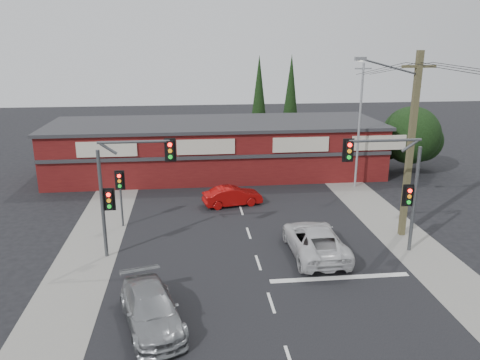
{
  "coord_description": "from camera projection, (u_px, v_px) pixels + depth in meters",
  "views": [
    {
      "loc": [
        -3.16,
        -20.14,
        10.43
      ],
      "look_at": [
        -0.61,
        3.0,
        3.5
      ],
      "focal_mm": 35.0,
      "sensor_mm": 36.0,
      "label": 1
    }
  ],
  "objects": [
    {
      "name": "road_strip",
      "position": [
        247.0,
        227.0,
        27.26
      ],
      "size": [
        14.0,
        70.0,
        0.01
      ],
      "primitive_type": "cube",
      "color": "black",
      "rests_on": "ground"
    },
    {
      "name": "traffic_mast_right",
      "position": [
        395.0,
        178.0,
        23.05
      ],
      "size": [
        3.96,
        0.27,
        5.97
      ],
      "color": "#47494C",
      "rests_on": "ground"
    },
    {
      "name": "stop_line",
      "position": [
        340.0,
        278.0,
        21.43
      ],
      "size": [
        6.5,
        0.35,
        0.01
      ],
      "primitive_type": "cube",
      "color": "silver",
      "rests_on": "ground"
    },
    {
      "name": "steel_pole",
      "position": [
        359.0,
        124.0,
        33.53
      ],
      "size": [
        1.2,
        0.16,
        9.0
      ],
      "color": "gray",
      "rests_on": "ground"
    },
    {
      "name": "conifer_near",
      "position": [
        259.0,
        96.0,
        44.17
      ],
      "size": [
        1.8,
        1.8,
        9.25
      ],
      "color": "#2D2116",
      "rests_on": "ground"
    },
    {
      "name": "shop_building",
      "position": [
        217.0,
        147.0,
        37.97
      ],
      "size": [
        27.3,
        8.4,
        4.22
      ],
      "color": "#4E0F10",
      "rests_on": "ground"
    },
    {
      "name": "ground",
      "position": [
        259.0,
        267.0,
        22.5
      ],
      "size": [
        120.0,
        120.0,
        0.0
      ],
      "primitive_type": "plane",
      "color": "black",
      "rests_on": "ground"
    },
    {
      "name": "pedestal_signal",
      "position": [
        120.0,
        187.0,
        26.78
      ],
      "size": [
        0.55,
        0.27,
        3.38
      ],
      "color": "#47494C",
      "rests_on": "ground"
    },
    {
      "name": "white_suv",
      "position": [
        315.0,
        240.0,
        23.64
      ],
      "size": [
        2.55,
        5.49,
        1.52
      ],
      "primitive_type": "imported",
      "rotation": [
        0.0,
        0.0,
        3.14
      ],
      "color": "silver",
      "rests_on": "ground"
    },
    {
      "name": "tree_cluster",
      "position": [
        410.0,
        138.0,
        37.92
      ],
      "size": [
        5.9,
        5.1,
        5.5
      ],
      "color": "#2D2116",
      "rests_on": "ground"
    },
    {
      "name": "traffic_mast_left",
      "position": [
        123.0,
        181.0,
        22.61
      ],
      "size": [
        3.77,
        0.27,
        5.97
      ],
      "color": "#47494C",
      "rests_on": "ground"
    },
    {
      "name": "red_sedan",
      "position": [
        232.0,
        196.0,
        30.76
      ],
      "size": [
        4.05,
        2.11,
        1.27
      ],
      "primitive_type": "imported",
      "rotation": [
        0.0,
        0.0,
        1.78
      ],
      "color": "#980A09",
      "rests_on": "ground"
    },
    {
      "name": "verge_left",
      "position": [
        97.0,
        233.0,
        26.37
      ],
      "size": [
        3.0,
        70.0,
        0.02
      ],
      "primitive_type": "cube",
      "color": "gray",
      "rests_on": "ground"
    },
    {
      "name": "silver_suv",
      "position": [
        151.0,
        309.0,
        17.69
      ],
      "size": [
        3.14,
        5.11,
        1.38
      ],
      "primitive_type": "imported",
      "rotation": [
        0.0,
        0.0,
        0.27
      ],
      "color": "gray",
      "rests_on": "ground"
    },
    {
      "name": "conifer_far",
      "position": [
        291.0,
        93.0,
        46.44
      ],
      "size": [
        1.8,
        1.8,
        9.25
      ],
      "color": "#2D2116",
      "rests_on": "ground"
    },
    {
      "name": "verge_right",
      "position": [
        387.0,
        221.0,
        28.15
      ],
      "size": [
        3.0,
        70.0,
        0.02
      ],
      "primitive_type": "cube",
      "color": "gray",
      "rests_on": "ground"
    },
    {
      "name": "utility_pole",
      "position": [
        409.0,
        140.0,
        24.68
      ],
      "size": [
        4.38,
        0.59,
        10.0
      ],
      "color": "brown",
      "rests_on": "ground"
    },
    {
      "name": "lane_dashes",
      "position": [
        253.0,
        247.0,
        24.66
      ],
      "size": [
        0.12,
        42.15,
        0.01
      ],
      "color": "silver",
      "rests_on": "ground"
    }
  ]
}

